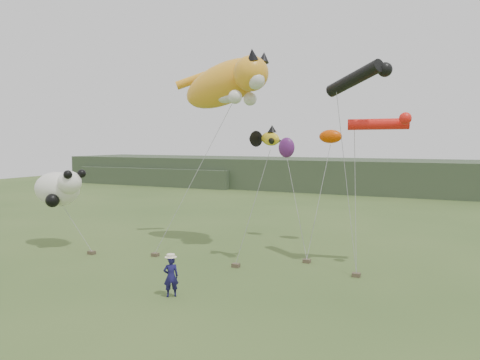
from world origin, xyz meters
The scene contains 9 objects.
ground centered at (0.00, 0.00, 0.00)m, with size 120.00×120.00×0.00m, color #385123.
headland centered at (-3.11, 44.69, 1.92)m, with size 90.00×13.00×4.00m.
festival_attendant centered at (-0.57, -0.14, 0.84)m, with size 0.62×0.40×1.69m, color #17144B.
sandbag_anchors centered at (-1.06, 5.50, 0.10)m, with size 14.79×3.70×0.19m.
cat_kite centered at (-2.45, 9.12, 9.84)m, with size 7.08×3.78×4.07m.
fish_kite centered at (0.82, 6.41, 6.52)m, with size 2.33×1.52×1.11m.
tube_kites centered at (5.79, 7.75, 8.66)m, with size 4.41×2.55×3.27m.
panda_kite centered at (-11.77, 4.72, 3.55)m, with size 3.62×2.34×2.25m.
misc_kites centered at (1.34, 12.38, 6.31)m, with size 4.14×1.01×1.75m.
Camera 1 is at (9.97, -15.89, 6.38)m, focal length 35.00 mm.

